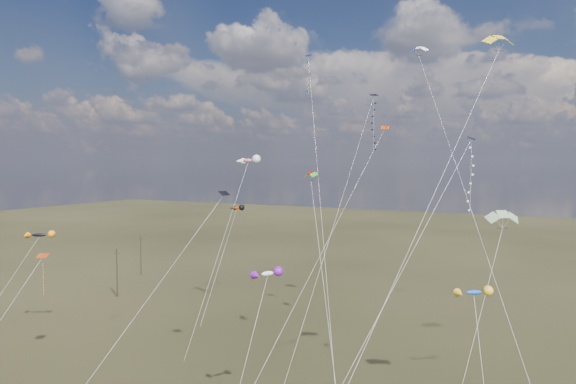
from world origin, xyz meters
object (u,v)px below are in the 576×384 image
at_px(utility_pole_far, 141,255).
at_px(utility_pole_near, 117,272).
at_px(novelty_black_orange, 39,235).
at_px(parafoil_yellow, 498,40).
at_px(diamond_black_high, 370,134).

bearing_deg(utility_pole_far, utility_pole_near, -60.26).
bearing_deg(novelty_black_orange, parafoil_yellow, 0.00).
bearing_deg(diamond_black_high, utility_pole_near, 175.30).
bearing_deg(utility_pole_far, diamond_black_high, -18.61).
bearing_deg(utility_pole_near, novelty_black_orange, -72.91).
distance_m(utility_pole_far, novelty_black_orange, 36.37).
bearing_deg(utility_pole_near, parafoil_yellow, -17.26).
relative_size(utility_pole_near, parafoil_yellow, 0.25).
distance_m(utility_pole_near, utility_pole_far, 16.12).
bearing_deg(parafoil_yellow, utility_pole_far, 154.30).
height_order(diamond_black_high, novelty_black_orange, diamond_black_high).
distance_m(diamond_black_high, novelty_black_orange, 43.37).
bearing_deg(utility_pole_far, novelty_black_orange, -67.16).
bearing_deg(utility_pole_far, parafoil_yellow, -25.70).
xyz_separation_m(utility_pole_near, utility_pole_far, (-8.00, 14.00, 0.00)).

